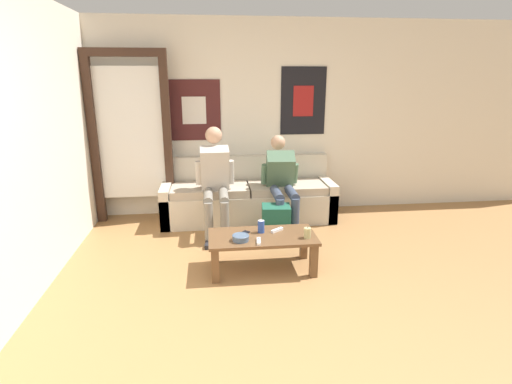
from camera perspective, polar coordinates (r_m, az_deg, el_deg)
ground_plane at (r=3.00m, az=1.80°, el=-21.49°), size 18.00×18.00×0.00m
wall_back at (r=5.40m, az=-2.81°, el=10.36°), size 10.00×0.07×2.55m
door_frame at (r=5.28m, az=-17.53°, el=8.63°), size 1.00×0.10×2.15m
couch at (r=5.27m, az=-1.15°, el=-0.89°), size 2.22×0.72×0.80m
coffee_table at (r=3.89m, az=0.91°, el=-7.11°), size 1.03×0.52×0.36m
person_seated_adult at (r=4.78m, az=-5.86°, el=2.11°), size 0.47×0.91×1.24m
person_seated_teen at (r=4.91m, az=3.68°, el=1.80°), size 0.47×1.00×1.11m
backpack at (r=4.56m, az=2.87°, el=-4.69°), size 0.34×0.32×0.43m
ceramic_bowl at (r=3.74m, az=-2.21°, el=-6.50°), size 0.16×0.16×0.06m
pillar_candle at (r=3.82m, az=7.35°, el=-5.81°), size 0.07×0.07×0.11m
drink_can_blue at (r=3.91m, az=0.73°, el=-4.94°), size 0.07×0.07×0.12m
game_controller_near_left at (r=3.70m, az=0.38°, el=-7.05°), size 0.05×0.15×0.03m
game_controller_near_right at (r=3.97m, az=3.04°, el=-5.44°), size 0.14×0.11×0.03m
cell_phone at (r=3.90m, az=-1.79°, el=-5.92°), size 0.14×0.15×0.01m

